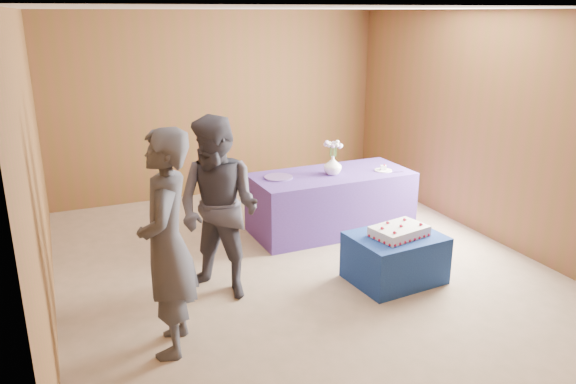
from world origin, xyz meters
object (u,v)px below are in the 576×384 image
vase (333,165)px  serving_table (331,202)px  sheet_cake (399,231)px  guest_left (167,244)px  guest_right (219,209)px  cake_table (395,258)px

vase → serving_table: bearing=79.2°
sheet_cake → guest_left: guest_left is taller
serving_table → guest_left: (-2.42, -1.85, 0.56)m
vase → guest_left: bearing=-143.1°
guest_left → vase: bearing=144.9°
sheet_cake → guest_right: 1.84m
vase → guest_right: 2.06m
vase → guest_right: bearing=-149.0°
cake_table → vase: vase is taller
guest_right → serving_table: bearing=80.7°
cake_table → guest_left: 2.49m
guest_left → guest_right: (0.64, 0.75, -0.04)m
sheet_cake → vase: 1.53m
guest_left → guest_right: bearing=157.5°
serving_table → vase: vase is taller
serving_table → guest_right: guest_right is taller
serving_table → sheet_cake: size_ratio=3.15×
serving_table → sheet_cake: bearing=-91.8°
cake_table → guest_left: guest_left is taller
cake_table → sheet_cake: sheet_cake is taller
cake_table → serving_table: 1.53m
sheet_cake → vase: size_ratio=2.75×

